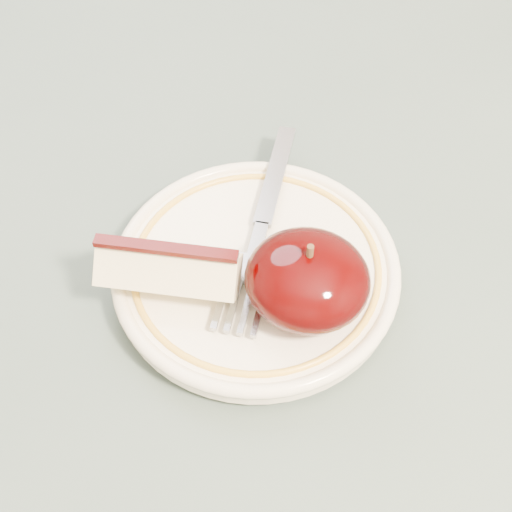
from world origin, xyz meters
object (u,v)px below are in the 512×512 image
(plate, at_px, (256,270))
(apple_half, at_px, (307,279))
(table, at_px, (266,399))
(fork, at_px, (262,226))

(plate, distance_m, apple_half, 0.05)
(table, relative_size, plate, 5.00)
(table, distance_m, apple_half, 0.13)
(plate, bearing_deg, apple_half, -24.08)
(table, height_order, fork, fork)
(plate, height_order, apple_half, apple_half)
(apple_half, bearing_deg, fork, 133.32)
(plate, distance_m, fork, 0.03)
(table, height_order, apple_half, apple_half)
(table, xyz_separation_m, plate, (-0.02, 0.03, 0.10))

